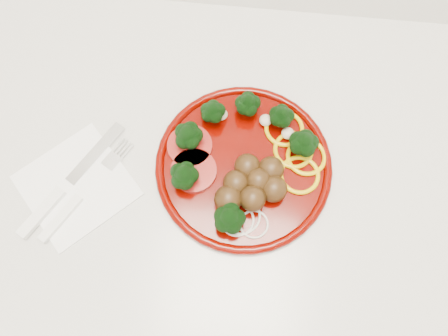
# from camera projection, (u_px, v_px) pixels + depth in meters

# --- Properties ---
(counter) EXTENTS (2.40, 0.60, 0.90)m
(counter) POSITION_uv_depth(u_px,v_px,m) (165.00, 214.00, 1.13)
(counter) COLOR silver
(counter) RESTS_ON ground
(plate) EXTENTS (0.28, 0.28, 0.06)m
(plate) POSITION_uv_depth(u_px,v_px,m) (244.00, 163.00, 0.68)
(plate) COLOR #4E0400
(plate) RESTS_ON counter
(napkin) EXTENTS (0.22, 0.22, 0.00)m
(napkin) POSITION_uv_depth(u_px,v_px,m) (77.00, 185.00, 0.68)
(napkin) COLOR white
(napkin) RESTS_ON counter
(knife) EXTENTS (0.13, 0.20, 0.01)m
(knife) POSITION_uv_depth(u_px,v_px,m) (59.00, 193.00, 0.67)
(knife) COLOR silver
(knife) RESTS_ON napkin
(fork) EXTENTS (0.12, 0.18, 0.01)m
(fork) POSITION_uv_depth(u_px,v_px,m) (72.00, 206.00, 0.67)
(fork) COLOR white
(fork) RESTS_ON napkin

